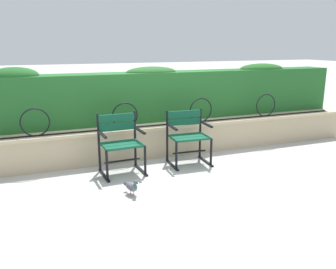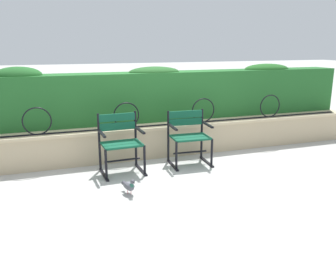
% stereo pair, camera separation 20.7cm
% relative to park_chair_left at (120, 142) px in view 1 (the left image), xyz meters
% --- Properties ---
extents(ground_plane, '(60.00, 60.00, 0.00)m').
position_rel_park_chair_left_xyz_m(ground_plane, '(0.68, -0.23, -0.46)').
color(ground_plane, '#ADADA8').
extents(stone_wall, '(7.82, 0.41, 0.53)m').
position_rel_park_chair_left_xyz_m(stone_wall, '(0.68, 0.57, -0.19)').
color(stone_wall, tan).
rests_on(stone_wall, ground).
extents(iron_arch_fence, '(7.27, 0.02, 0.42)m').
position_rel_park_chair_left_xyz_m(iron_arch_fence, '(0.30, 0.50, 0.24)').
color(iron_arch_fence, black).
rests_on(iron_arch_fence, stone_wall).
extents(hedge_row, '(7.66, 0.52, 0.97)m').
position_rel_park_chair_left_xyz_m(hedge_row, '(0.69, 1.00, 0.52)').
color(hedge_row, '#236028').
rests_on(hedge_row, stone_wall).
extents(park_chair_left, '(0.62, 0.54, 0.87)m').
position_rel_park_chair_left_xyz_m(park_chair_left, '(0.00, 0.00, 0.00)').
color(park_chair_left, '#0F4C33').
rests_on(park_chair_left, ground).
extents(park_chair_right, '(0.64, 0.55, 0.83)m').
position_rel_park_chair_left_xyz_m(park_chair_right, '(1.09, 0.04, -0.01)').
color(park_chair_right, '#0F4C33').
rests_on(park_chair_right, ground).
extents(pigeon_near_chairs, '(0.15, 0.29, 0.22)m').
position_rel_park_chair_left_xyz_m(pigeon_near_chairs, '(-0.08, -0.84, -0.35)').
color(pigeon_near_chairs, '#5B5B66').
rests_on(pigeon_near_chairs, ground).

